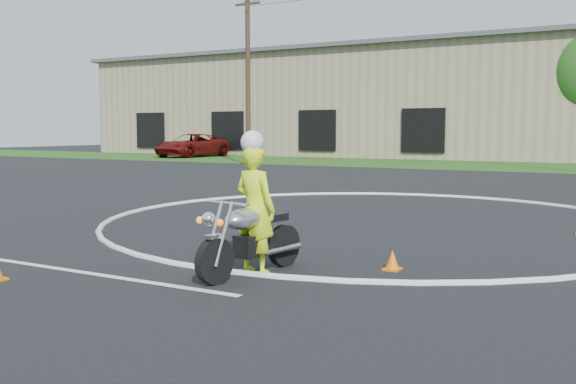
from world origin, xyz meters
The scene contains 8 objects.
ground centered at (0.00, 0.00, 0.00)m, with size 120.00×120.00×0.00m, color black.
grass_strip centered at (0.00, 27.00, 0.01)m, with size 120.00×10.00×0.02m, color #1E4714.
course_markings centered at (2.17, 4.35, 0.01)m, with size 19.05×19.05×0.12m.
primary_motorcycle centered at (0.47, -2.95, 0.54)m, with size 0.79×2.09×1.10m.
rider_primary_grp centered at (0.47, -2.81, 0.99)m, with size 0.74×0.55×2.05m.
pickup_grp centered at (-24.66, 28.11, 0.87)m, with size 3.20×6.42×1.75m.
traffic_cones centered at (3.89, 2.14, 0.14)m, with size 12.70×12.64×0.30m.
warehouse centered at (-18.00, 39.99, 4.16)m, with size 41.00×17.00×8.30m.
Camera 1 is at (5.31, -10.48, 2.06)m, focal length 40.00 mm.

